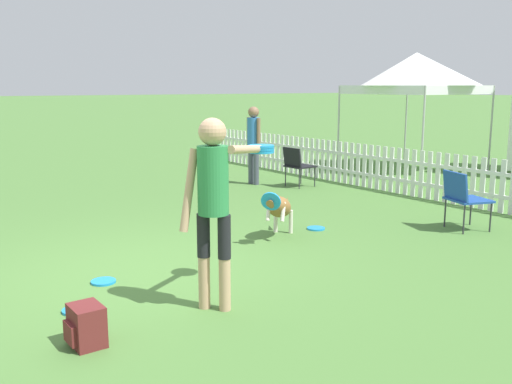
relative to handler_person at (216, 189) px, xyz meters
name	(u,v)px	position (x,y,z in m)	size (l,w,h in m)	color
ground_plane	(140,274)	(-1.31, -0.18, -1.12)	(240.00, 240.00, 0.00)	#4C7A38
handler_person	(216,189)	(0.00, 0.00, 0.00)	(0.59, 1.15, 1.76)	tan
leaping_dog	(278,207)	(-1.59, 1.97, -0.69)	(0.82, 0.96, 0.72)	olive
frisbee_near_handler	(76,310)	(-0.67, -1.11, -1.11)	(0.26, 0.26, 0.02)	#1E8CD8
frisbee_near_dog	(316,228)	(-1.66, 2.72, -1.11)	(0.26, 0.26, 0.02)	#1E8CD8
frisbee_midfield	(103,282)	(-1.27, -0.62, -1.11)	(0.26, 0.26, 0.02)	#1E8CD8
backpack_on_grass	(86,326)	(0.06, -1.27, -0.96)	(0.30, 0.27, 0.33)	maroon
picket_fence	(468,181)	(-1.31, 5.87, -0.68)	(17.03, 0.04, 0.88)	white
folding_chair_blue_left	(297,163)	(-4.51, 4.76, -0.63)	(0.51, 0.53, 0.81)	#333338
folding_chair_center	(463,195)	(-0.40, 4.38, -0.61)	(0.66, 0.68, 0.85)	#333338
canopy_tent_main	(416,73)	(-4.66, 8.56, 1.21)	(2.58, 2.58, 2.82)	#B2B2B2
spectator_standing	(254,138)	(-5.31, 4.25, -0.14)	(0.42, 0.27, 1.62)	#474C5B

